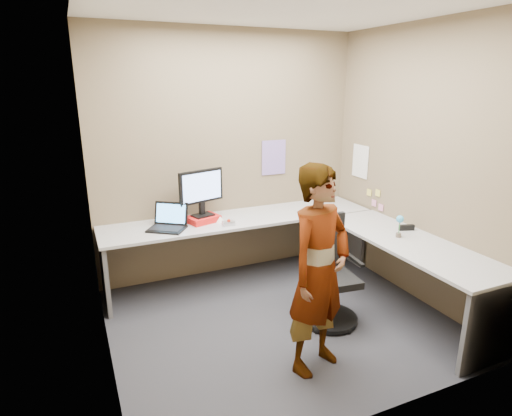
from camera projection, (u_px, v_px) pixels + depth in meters
name	position (u px, v px, depth m)	size (l,w,h in m)	color
ground	(280.00, 321.00, 3.99)	(3.00, 3.00, 0.00)	#27272C
wall_back	(229.00, 156.00, 4.75)	(3.00, 3.00, 0.00)	brown
wall_right	(419.00, 166.00, 4.19)	(2.70, 2.70, 0.00)	brown
wall_left	(94.00, 199.00, 3.03)	(2.70, 2.70, 0.00)	brown
ceiling	(286.00, 5.00, 3.22)	(3.00, 3.00, 0.00)	white
desk	(302.00, 242.00, 4.33)	(2.98, 2.58, 0.73)	#AAAAAA
paper_ream	(203.00, 219.00, 4.49)	(0.32, 0.23, 0.06)	red
monitor	(201.00, 189.00, 4.42)	(0.50, 0.22, 0.49)	black
laptop	(169.00, 222.00, 4.28)	(0.45, 0.44, 0.25)	black
trackball_mouse	(228.00, 223.00, 4.38)	(0.12, 0.08, 0.07)	#B7B7BC
origami	(220.00, 219.00, 4.49)	(0.10, 0.10, 0.06)	white
stapler	(407.00, 228.00, 4.24)	(0.15, 0.04, 0.06)	black
flower	(400.00, 223.00, 4.01)	(0.07, 0.07, 0.22)	brown
calendar_purple	(274.00, 157.00, 4.96)	(0.30, 0.01, 0.40)	#846BB7
calendar_white	(360.00, 161.00, 5.00)	(0.01, 0.28, 0.38)	white
sticky_note_a	(378.00, 193.00, 4.78)	(0.01, 0.07, 0.07)	#F2E059
sticky_note_b	(374.00, 203.00, 4.86)	(0.01, 0.07, 0.07)	pink
sticky_note_c	(381.00, 207.00, 4.76)	(0.01, 0.07, 0.07)	pink
sticky_note_d	(369.00, 193.00, 4.92)	(0.01, 0.07, 0.07)	#F2E059
office_chair	(328.00, 280.00, 3.93)	(0.53, 0.52, 0.97)	black
person	(319.00, 271.00, 3.16)	(0.59, 0.38, 1.61)	#999399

